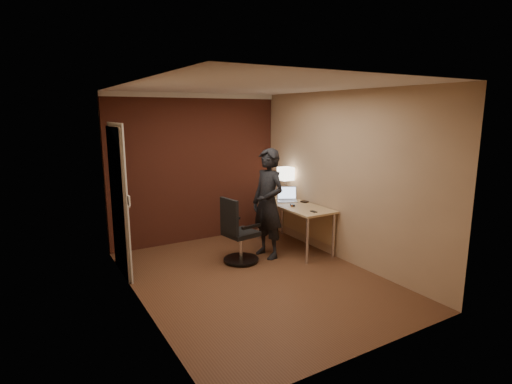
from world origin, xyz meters
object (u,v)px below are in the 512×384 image
Objects in this scene: desk_lamp at (286,174)px; office_chair at (238,235)px; person at (268,204)px; phone at (314,212)px; desk at (297,211)px; mouse at (292,205)px; wallet at (304,202)px; laptop at (287,197)px.

desk_lamp is 1.59m from office_chair.
desk_lamp is at bearing 120.56° from person.
desk_lamp is 1.01m from person.
phone is 0.07× the size of person.
person is at bearing -140.79° from desk_lamp.
person is (-0.53, 0.43, 0.10)m from phone.
desk is 0.71m from person.
desk is at bearing 78.97° from phone.
mouse reaches higher than phone.
desk_lamp is at bearing 79.48° from desk.
mouse is at bearing -160.97° from wallet.
office_chair reaches higher than phone.
desk is 0.33m from laptop.
desk_lamp is 4.65× the size of phone.
desk is at bearing 92.85° from person.
wallet is (0.16, 0.02, 0.14)m from desk.
wallet is 0.07× the size of person.
desk_lamp is at bearing 25.76° from office_chair.
desk is at bearing -85.58° from laptop.
desk_lamp is 4.86× the size of wallet.
phone is at bearing -101.27° from desk_lamp.
desk is 0.59m from phone.
mouse is 0.06× the size of person.
laptop is 4.13× the size of mouse.
laptop is at bearing -118.46° from desk_lamp.
office_chair is at bearing -173.15° from desk.
wallet is at bearing 6.79° from desk.
phone is 1.05× the size of wallet.
mouse is 1.07m from office_chair.
office_chair is at bearing -153.92° from mouse.
office_chair is at bearing -154.24° from desk_lamp.
laptop is at bearing 113.95° from person.
office_chair reaches higher than wallet.
desk is 3.63× the size of laptop.
mouse reaches higher than wallet.
desk_lamp is 0.55× the size of office_chair.
mouse is (-0.15, -0.36, -0.05)m from laptop.
laptop is 0.43× the size of office_chair.
phone reaches higher than desk.
laptop is at bearing 84.20° from phone.
laptop is (-0.11, -0.20, -0.35)m from desk_lamp.
person is at bearing -168.50° from desk.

